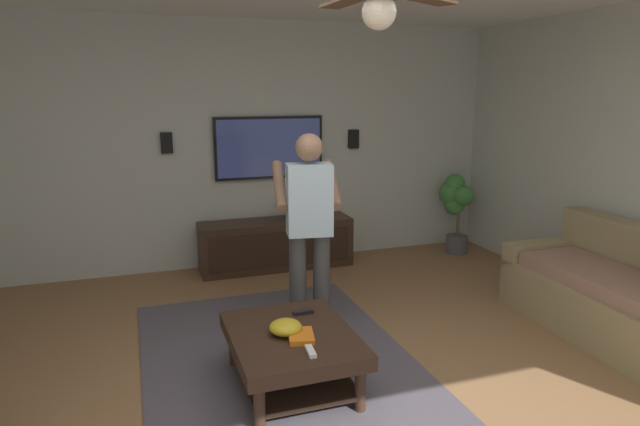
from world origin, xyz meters
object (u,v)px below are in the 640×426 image
vase_round (295,210)px  person_standing (309,221)px  potted_plant_tall (455,202)px  wall_speaker_left (353,139)px  media_console (276,244)px  remote_black (303,312)px  remote_white (311,351)px  coffee_table (292,347)px  bowl (286,327)px  couch (622,299)px  tv (269,148)px  wall_speaker_right (167,143)px  book (301,336)px

vase_round → person_standing: bearing=167.6°
potted_plant_tall → vase_round: 2.04m
person_standing → wall_speaker_left: (1.90, -1.17, 0.47)m
media_console → remote_black: size_ratio=11.33×
remote_white → remote_black: bearing=-7.9°
coffee_table → vase_round: size_ratio=4.55×
bowl → remote_black: bowl is taller
couch → coffee_table: couch is taller
media_console → tv: (0.24, -0.00, 1.06)m
media_console → wall_speaker_left: wall_speaker_left is taller
wall_speaker_right → tv: bearing=-90.7°
wall_speaker_right → vase_round: bearing=-102.2°
bowl → media_console: bearing=-13.2°
couch → tv: size_ratio=1.55×
bowl → coffee_table: bearing=-73.5°
couch → remote_white: bearing=6.0°
coffee_table → wall_speaker_left: 3.37m
couch → vase_round: (2.59, 1.98, 0.34)m
bowl → wall_speaker_right: 2.99m
vase_round → remote_white: bearing=165.4°
book → media_console: bearing=-179.1°
media_console → wall_speaker_left: bearing=103.9°
tv → remote_black: tv is taller
tv → potted_plant_tall: (-0.33, -2.25, -0.71)m
couch → bowl: 2.79m
potted_plant_tall → tv: bearing=81.7°
bowl → wall_speaker_right: wall_speaker_right is taller
couch → wall_speaker_left: size_ratio=8.74×
potted_plant_tall → remote_black: 3.42m
coffee_table → remote_white: size_ratio=6.67×
media_console → remote_black: bearing=-9.7°
couch → person_standing: person_standing is taller
couch → remote_black: bearing=-6.7°
media_console → book: size_ratio=7.73×
potted_plant_tall → bowl: 3.75m
coffee_table → media_console: media_console is taller
vase_round → wall_speaker_left: wall_speaker_left is taller
remote_black → vase_round: bearing=-104.1°
person_standing → remote_white: (-1.19, 0.38, -0.52)m
coffee_table → tv: size_ratio=0.81×
couch → person_standing: (0.98, 2.34, 0.61)m
couch → vase_round: bearing=-51.0°
tv → remote_white: tv is taller
bowl → remote_black: size_ratio=1.44×
media_console → person_standing: (-1.65, 0.14, 0.66)m
book → wall_speaker_left: wall_speaker_left is taller
vase_round → tv: bearing=38.1°
coffee_table → book: book is taller
tv → coffee_table: bearing=-11.2°
coffee_table → potted_plant_tall: size_ratio=1.03×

